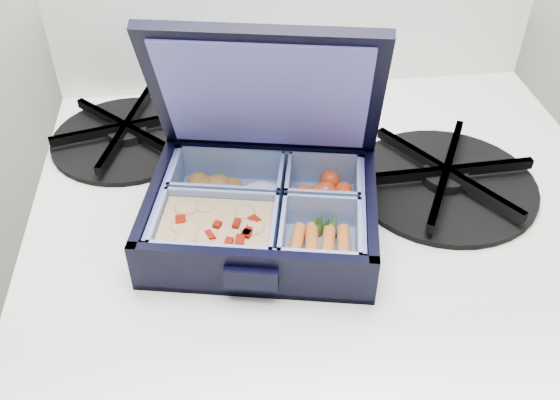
{
  "coord_description": "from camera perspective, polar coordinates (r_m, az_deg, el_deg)",
  "views": [
    {
      "loc": [
        0.51,
        1.2,
        1.31
      ],
      "look_at": [
        0.56,
        1.65,
        0.93
      ],
      "focal_mm": 40.0,
      "sensor_mm": 36.0,
      "label": 1
    }
  ],
  "objects": [
    {
      "name": "fork",
      "position": [
        0.69,
        -0.24,
        3.95
      ],
      "size": [
        0.07,
        0.18,
        0.01
      ],
      "primitive_type": null,
      "rotation": [
        0.0,
        0.0,
        -0.26
      ],
      "color": "silver",
      "rests_on": "stove"
    },
    {
      "name": "burner_grate",
      "position": [
        0.67,
        14.88,
        2.16
      ],
      "size": [
        0.2,
        0.2,
        0.03
      ],
      "primitive_type": "cylinder",
      "rotation": [
        0.0,
        0.0,
        0.04
      ],
      "color": "black",
      "rests_on": "stove"
    },
    {
      "name": "bento_box",
      "position": [
        0.58,
        -1.67,
        -1.22
      ],
      "size": [
        0.24,
        0.2,
        0.05
      ],
      "primitive_type": null,
      "rotation": [
        0.0,
        0.0,
        -0.2
      ],
      "color": "black",
      "rests_on": "stove"
    },
    {
      "name": "burner_grate_rear",
      "position": [
        0.74,
        -13.79,
        5.95
      ],
      "size": [
        0.21,
        0.21,
        0.02
      ],
      "primitive_type": "cylinder",
      "rotation": [
        0.0,
        0.0,
        0.24
      ],
      "color": "black",
      "rests_on": "stove"
    }
  ]
}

